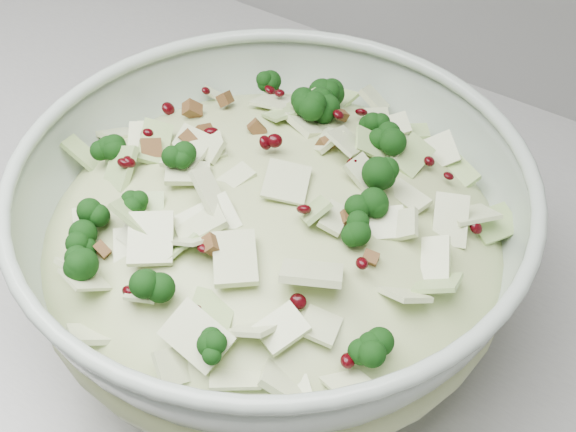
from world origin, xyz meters
name	(u,v)px	position (x,y,z in m)	size (l,w,h in m)	color
mixing_bowl	(273,244)	(-0.54, 1.60, 0.98)	(0.47, 0.47, 0.15)	#A6B7A8
salad	(272,221)	(-0.54, 1.60, 1.00)	(0.46, 0.46, 0.15)	#A3B279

